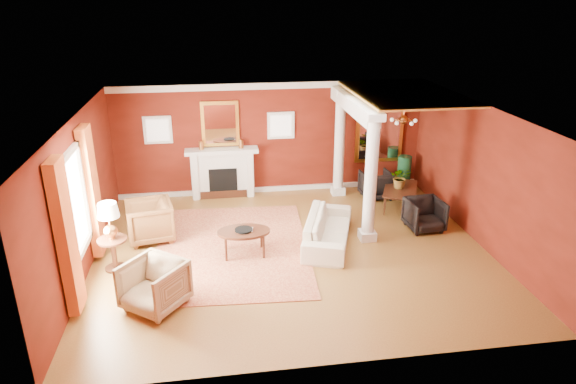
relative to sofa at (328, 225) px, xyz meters
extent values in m
plane|color=brown|center=(-0.82, -0.27, -0.43)|extent=(8.00, 8.00, 0.00)
cube|color=maroon|center=(-0.82, 3.23, 1.02)|extent=(8.00, 0.04, 2.90)
cube|color=maroon|center=(-0.82, -3.77, 1.02)|extent=(8.00, 0.04, 2.90)
cube|color=maroon|center=(-4.82, -0.27, 1.02)|extent=(0.04, 7.00, 2.90)
cube|color=maroon|center=(3.18, -0.27, 1.02)|extent=(0.04, 7.00, 2.90)
cube|color=white|center=(-0.82, -0.27, 2.47)|extent=(8.00, 7.00, 0.04)
cube|color=silver|center=(-2.12, 3.06, 0.17)|extent=(1.60, 0.34, 1.20)
cube|color=black|center=(-2.12, 2.89, 0.02)|extent=(0.72, 0.03, 0.70)
cube|color=black|center=(-2.12, 2.89, -0.33)|extent=(1.20, 0.05, 0.20)
cube|color=silver|center=(-2.12, 3.02, 0.81)|extent=(1.85, 0.42, 0.10)
cube|color=silver|center=(-2.82, 3.03, 0.17)|extent=(0.16, 0.40, 1.20)
cube|color=silver|center=(-1.42, 3.03, 0.17)|extent=(0.16, 0.40, 1.20)
cube|color=gold|center=(-2.12, 3.19, 1.47)|extent=(0.95, 0.06, 1.15)
cube|color=white|center=(-2.12, 3.16, 1.47)|extent=(0.78, 0.02, 0.98)
cube|color=silver|center=(-3.67, 3.20, 1.37)|extent=(0.70, 0.06, 0.70)
cube|color=white|center=(-3.67, 3.17, 1.37)|extent=(0.54, 0.02, 0.54)
cube|color=silver|center=(-0.57, 3.20, 1.37)|extent=(0.70, 0.06, 0.70)
cube|color=white|center=(-0.57, 3.17, 1.37)|extent=(0.54, 0.02, 0.54)
cube|color=white|center=(-4.80, -0.87, 1.12)|extent=(0.03, 1.30, 1.70)
cube|color=silver|center=(-4.77, -1.57, 1.12)|extent=(0.08, 0.10, 1.90)
cube|color=silver|center=(-4.77, -0.17, 1.12)|extent=(0.08, 0.10, 1.90)
cube|color=#B54A1F|center=(-4.70, -1.87, 0.97)|extent=(0.18, 0.55, 2.60)
cube|color=#B54A1F|center=(-4.70, 0.13, 0.97)|extent=(0.18, 0.55, 2.60)
cube|color=silver|center=(0.88, 0.03, -0.33)|extent=(0.34, 0.34, 0.20)
cylinder|color=silver|center=(0.88, 0.03, 1.02)|extent=(0.26, 0.26, 2.50)
cube|color=silver|center=(0.88, 0.03, 2.29)|extent=(0.36, 0.36, 0.16)
cube|color=silver|center=(0.88, 2.73, -0.33)|extent=(0.34, 0.34, 0.20)
cylinder|color=silver|center=(0.88, 2.73, 1.02)|extent=(0.26, 0.26, 2.50)
cube|color=silver|center=(0.88, 2.73, 2.29)|extent=(0.36, 0.36, 0.16)
cube|color=silver|center=(0.88, 1.63, 2.19)|extent=(0.30, 3.20, 0.32)
cube|color=gold|center=(2.03, 1.48, 2.44)|extent=(2.30, 3.40, 0.04)
cube|color=gold|center=(2.08, 3.19, 1.12)|extent=(1.30, 0.06, 1.70)
cube|color=white|center=(2.08, 3.16, 1.12)|extent=(1.10, 0.02, 1.50)
cylinder|color=#B07137|center=(2.08, 1.53, 2.15)|extent=(0.02, 0.02, 0.65)
sphere|color=#B07137|center=(2.08, 1.53, 1.82)|extent=(0.20, 0.20, 0.20)
sphere|color=white|center=(2.36, 1.53, 1.79)|extent=(0.09, 0.09, 0.09)
sphere|color=white|center=(2.17, 1.80, 1.79)|extent=(0.09, 0.09, 0.09)
sphere|color=white|center=(1.86, 1.70, 1.79)|extent=(0.09, 0.09, 0.09)
sphere|color=white|center=(1.86, 1.37, 1.79)|extent=(0.09, 0.09, 0.09)
sphere|color=white|center=(2.17, 1.26, 1.79)|extent=(0.09, 0.09, 0.09)
cube|color=silver|center=(-0.82, 3.19, 2.39)|extent=(8.00, 0.08, 0.16)
cube|color=silver|center=(-0.82, 3.19, -0.37)|extent=(8.00, 0.08, 0.12)
cube|color=maroon|center=(-2.04, 0.06, -0.42)|extent=(3.40, 4.39, 0.02)
imported|color=beige|center=(0.00, 0.00, 0.00)|extent=(1.30, 2.27, 0.85)
imported|color=black|center=(-3.76, 0.73, 0.05)|extent=(1.03, 1.08, 0.96)
imported|color=tan|center=(-3.42, -1.91, 0.04)|extent=(1.24, 1.23, 0.93)
cylinder|color=black|center=(-1.80, -0.25, 0.09)|extent=(1.07, 1.07, 0.05)
cylinder|color=black|center=(-2.17, -0.49, -0.19)|extent=(0.05, 0.05, 0.48)
cylinder|color=black|center=(-1.43, -0.49, -0.19)|extent=(0.05, 0.05, 0.48)
cylinder|color=black|center=(-2.17, -0.02, -0.19)|extent=(0.05, 0.05, 0.48)
cylinder|color=black|center=(-1.43, -0.02, -0.19)|extent=(0.05, 0.05, 0.48)
imported|color=black|center=(-1.77, -0.24, 0.22)|extent=(0.16, 0.03, 0.22)
cylinder|color=black|center=(-4.32, -0.47, -0.41)|extent=(0.41, 0.41, 0.04)
cylinder|color=black|center=(-4.32, -0.47, -0.11)|extent=(0.10, 0.10, 0.63)
cylinder|color=black|center=(-4.32, -0.47, 0.20)|extent=(0.55, 0.55, 0.04)
sphere|color=#B07137|center=(-4.32, -0.47, 0.39)|extent=(0.26, 0.26, 0.26)
cylinder|color=#B07137|center=(-4.32, -0.47, 0.57)|extent=(0.03, 0.03, 0.28)
cone|color=white|center=(-4.32, -0.47, 0.82)|extent=(0.41, 0.41, 0.28)
imported|color=black|center=(2.23, 1.65, -0.04)|extent=(1.00, 1.48, 0.78)
imported|color=black|center=(2.29, 0.34, -0.03)|extent=(0.81, 0.77, 0.79)
imported|color=black|center=(1.80, 2.34, -0.04)|extent=(0.80, 0.75, 0.77)
sphere|color=#144123|center=(2.68, 2.73, -0.24)|extent=(0.40, 0.40, 0.40)
cylinder|color=#144123|center=(2.68, 2.73, 0.05)|extent=(0.36, 0.36, 0.96)
imported|color=#26591E|center=(2.19, 1.69, 0.56)|extent=(0.62, 0.66, 0.42)
camera|label=1|loc=(-2.29, -9.59, 4.63)|focal=32.00mm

